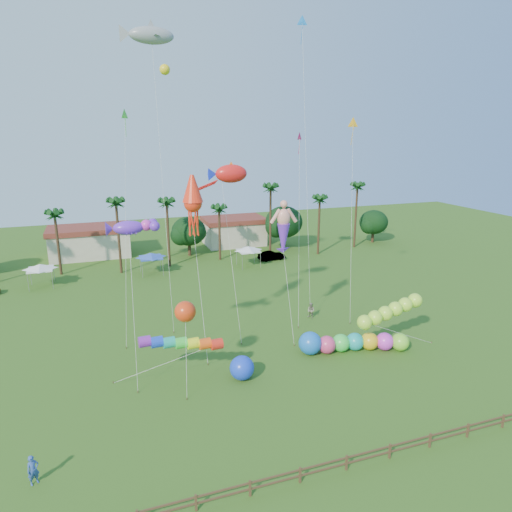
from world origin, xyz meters
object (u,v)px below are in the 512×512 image
object	(u,v)px
car_b	(272,256)
blue_ball	(242,368)
spectator_a	(33,470)
spectator_b	(311,311)
caterpillar_inflatable	(349,343)

from	to	relation	value
car_b	blue_ball	bearing A→B (deg)	150.21
spectator_a	spectator_b	world-z (taller)	spectator_a
spectator_b	caterpillar_inflatable	xyz separation A→B (m)	(-0.13, -8.14, 0.03)
spectator_a	caterpillar_inflatable	xyz separation A→B (m)	(25.22, 8.22, -0.03)
caterpillar_inflatable	car_b	bearing A→B (deg)	95.45
car_b	caterpillar_inflatable	world-z (taller)	caterpillar_inflatable
spectator_a	blue_ball	world-z (taller)	blue_ball
spectator_a	spectator_b	size ratio (longest dim) A/B	1.07
blue_ball	caterpillar_inflatable	bearing A→B (deg)	7.10
spectator_a	spectator_b	xyz separation A→B (m)	(25.35, 16.37, -0.06)
spectator_a	blue_ball	xyz separation A→B (m)	(14.56, 6.90, 0.09)
car_b	caterpillar_inflatable	xyz separation A→B (m)	(-4.52, -30.93, 0.18)
blue_ball	spectator_a	bearing A→B (deg)	-154.66
spectator_a	caterpillar_inflatable	distance (m)	26.53
spectator_a	caterpillar_inflatable	world-z (taller)	caterpillar_inflatable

